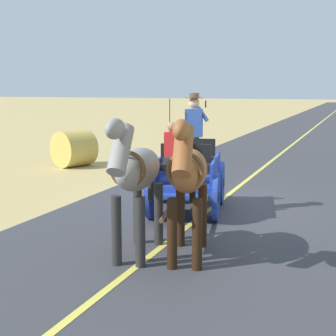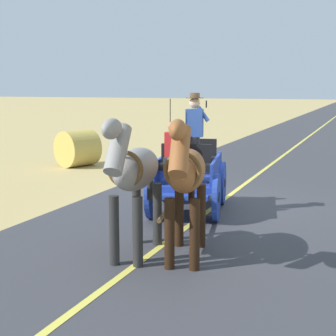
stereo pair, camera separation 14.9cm
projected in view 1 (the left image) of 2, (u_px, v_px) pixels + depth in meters
The scene contains 7 objects.
ground_plane at pixel (216, 205), 11.42m from camera, with size 200.00×200.00×0.00m, color tan.
road_surface at pixel (216, 205), 11.42m from camera, with size 6.19×160.00×0.01m, color #38383D.
road_centre_stripe at pixel (216, 204), 11.42m from camera, with size 0.12×160.00×0.00m, color #DBCC4C.
horse_drawn_carriage at pixel (188, 174), 10.70m from camera, with size 1.87×4.51×2.50m.
horse_near_side at pixel (188, 174), 7.61m from camera, with size 0.91×2.15×2.21m.
horse_off_side at pixel (136, 173), 7.74m from camera, with size 0.77×2.15×2.21m.
hay_bale at pixel (74, 148), 16.84m from camera, with size 1.20×1.20×1.10m, color gold.
Camera 1 is at (-3.01, 10.79, 2.62)m, focal length 54.46 mm.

